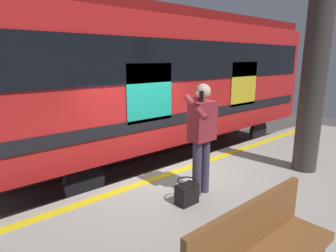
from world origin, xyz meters
name	(u,v)px	position (x,y,z in m)	size (l,w,h in m)	color
ground_plane	(162,212)	(0.00, 0.00, 0.00)	(24.74, 24.74, 0.00)	#4C4742
platform	(277,251)	(0.00, 2.41, 0.46)	(12.43, 4.81, 0.91)	#9E998E
safety_line	(172,173)	(0.00, 0.30, 0.92)	(12.18, 0.16, 0.01)	yellow
track_rail_near	(121,183)	(0.00, -1.53, 0.08)	(16.16, 0.08, 0.16)	slate
track_rail_far	(93,167)	(0.00, -2.97, 0.08)	(16.16, 0.08, 0.16)	slate
train_carriage	(165,75)	(-1.99, -2.24, 2.51)	(9.50, 2.94, 3.94)	red
passenger	(202,130)	(0.21, 1.18, 1.92)	(0.57, 0.55, 1.70)	#383347
handbag	(187,193)	(0.61, 1.29, 1.08)	(0.31, 0.28, 0.36)	black
station_column	(313,82)	(-2.01, 1.79, 2.54)	(0.43, 0.43, 3.26)	#38332D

